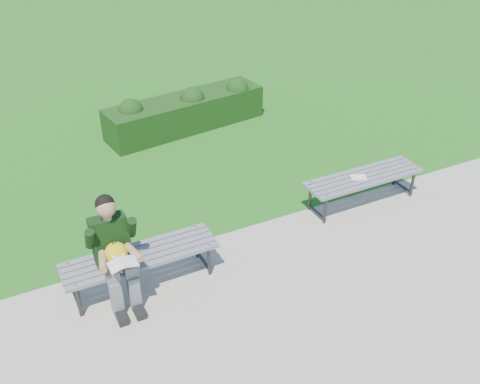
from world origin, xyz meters
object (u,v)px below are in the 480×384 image
object	(u,v)px
hedge	(186,111)
seated_boy	(114,249)
bench_right	(364,179)
paper_sheet	(359,177)
bench_left	(141,258)

from	to	relation	value
hedge	seated_boy	bearing A→B (deg)	-121.34
hedge	bench_right	size ratio (longest dim) A/B	1.74
hedge	seated_boy	size ratio (longest dim) A/B	2.38
seated_boy	paper_sheet	world-z (taller)	seated_boy
hedge	bench_left	size ratio (longest dim) A/B	1.74
bench_left	paper_sheet	xyz separation A→B (m)	(3.32, 0.27, 0.06)
seated_boy	paper_sheet	size ratio (longest dim) A/B	4.98
bench_left	bench_right	size ratio (longest dim) A/B	1.00
bench_left	seated_boy	world-z (taller)	seated_boy
bench_right	paper_sheet	size ratio (longest dim) A/B	6.81
seated_boy	bench_left	bearing A→B (deg)	17.71
hedge	paper_sheet	size ratio (longest dim) A/B	11.82
paper_sheet	hedge	bearing A→B (deg)	108.39
bench_right	seated_boy	bearing A→B (deg)	-174.32
bench_left	seated_boy	xyz separation A→B (m)	(-0.30, -0.10, 0.30)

